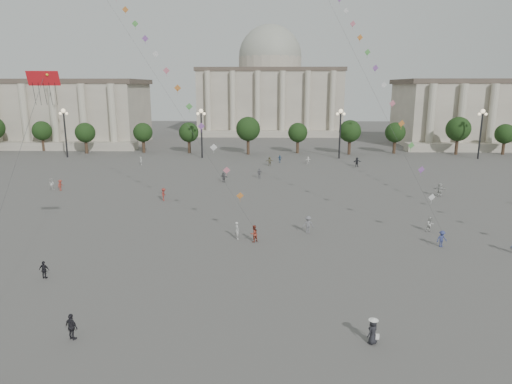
{
  "coord_description": "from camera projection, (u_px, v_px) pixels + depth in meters",
  "views": [
    {
      "loc": [
        -0.53,
        -29.09,
        15.3
      ],
      "look_at": [
        -1.61,
        12.0,
        5.78
      ],
      "focal_mm": 32.0,
      "sensor_mm": 36.0,
      "label": 1
    }
  ],
  "objects": [
    {
      "name": "dragon_kite",
      "position": [
        44.0,
        90.0,
        32.67
      ],
      "size": [
        2.26,
        7.51,
        20.09
      ],
      "color": "red",
      "rests_on": "ground"
    },
    {
      "name": "person_crowd_18",
      "position": [
        270.0,
        161.0,
        90.14
      ],
      "size": [
        1.7,
        1.05,
        1.75
      ],
      "primitive_type": "imported",
      "rotation": [
        0.0,
        0.0,
        3.5
      ],
      "color": "#7A7454",
      "rests_on": "ground"
    },
    {
      "name": "lamp_post_mid_west",
      "position": [
        201.0,
        124.0,
        98.67
      ],
      "size": [
        2.0,
        0.9,
        10.65
      ],
      "color": "#262628",
      "rests_on": "ground"
    },
    {
      "name": "kite_train_west",
      "position": [
        117.0,
        3.0,
        55.93
      ],
      "size": [
        32.61,
        28.9,
        61.93
      ],
      "color": "#3F3F3F",
      "rests_on": "ground"
    },
    {
      "name": "person_crowd_0",
      "position": [
        280.0,
        159.0,
        93.95
      ],
      "size": [
        0.98,
        0.52,
        1.59
      ],
      "primitive_type": "imported",
      "rotation": [
        0.0,
        0.0,
        0.15
      ],
      "color": "#38577E",
      "rests_on": "ground"
    },
    {
      "name": "person_crowd_2",
      "position": [
        60.0,
        185.0,
        68.61
      ],
      "size": [
        0.9,
        1.2,
        1.65
      ],
      "primitive_type": "imported",
      "rotation": [
        0.0,
        0.0,
        1.27
      ],
      "color": "#9E382B",
      "rests_on": "ground"
    },
    {
      "name": "person_crowd_9",
      "position": [
        357.0,
        162.0,
        89.16
      ],
      "size": [
        1.77,
        1.07,
        1.82
      ],
      "primitive_type": "imported",
      "rotation": [
        0.0,
        0.0,
        0.34
      ],
      "color": "black",
      "rests_on": "ground"
    },
    {
      "name": "tree_row",
      "position": [
        270.0,
        130.0,
        106.51
      ],
      "size": [
        137.12,
        5.12,
        8.0
      ],
      "color": "#34241A",
      "rests_on": "ground"
    },
    {
      "name": "ground",
      "position": [
        275.0,
        312.0,
        31.77
      ],
      "size": [
        360.0,
        360.0,
        0.0
      ],
      "primitive_type": "plane",
      "color": "#4F4C4A",
      "rests_on": "ground"
    },
    {
      "name": "person_crowd_19",
      "position": [
        430.0,
        224.0,
        49.07
      ],
      "size": [
        0.89,
        0.74,
        1.63
      ],
      "primitive_type": "imported",
      "rotation": [
        0.0,
        0.0,
        0.17
      ],
      "color": "#B5B5B1",
      "rests_on": "ground"
    },
    {
      "name": "person_crowd_16",
      "position": [
        259.0,
        173.0,
        77.89
      ],
      "size": [
        1.09,
        0.71,
        1.72
      ],
      "primitive_type": "imported",
      "rotation": [
        0.0,
        0.0,
        0.32
      ],
      "color": "slate",
      "rests_on": "ground"
    },
    {
      "name": "person_crowd_6",
      "position": [
        308.0,
        225.0,
        48.61
      ],
      "size": [
        1.24,
        0.73,
        1.89
      ],
      "primitive_type": "imported",
      "rotation": [
        0.0,
        0.0,
        6.26
      ],
      "color": "slate",
      "rests_on": "ground"
    },
    {
      "name": "person_crowd_1",
      "position": [
        52.0,
        184.0,
        69.24
      ],
      "size": [
        1.01,
        0.91,
        1.7
      ],
      "primitive_type": "imported",
      "rotation": [
        0.0,
        0.0,
        2.76
      ],
      "color": "silver",
      "rests_on": "ground"
    },
    {
      "name": "lamp_post_far_west",
      "position": [
        64.0,
        124.0,
        99.44
      ],
      "size": [
        2.0,
        0.9,
        10.65
      ],
      "color": "#262628",
      "rests_on": "ground"
    },
    {
      "name": "person_crowd_12",
      "position": [
        224.0,
        177.0,
        74.71
      ],
      "size": [
        1.45,
        1.42,
        1.66
      ],
      "primitive_type": "imported",
      "rotation": [
        0.0,
        0.0,
        2.38
      ],
      "color": "#5F5E62",
      "rests_on": "ground"
    },
    {
      "name": "kite_flyer_0",
      "position": [
        254.0,
        234.0,
        45.83
      ],
      "size": [
        1.07,
        1.06,
        1.75
      ],
      "primitive_type": "imported",
      "rotation": [
        0.0,
        0.0,
        3.89
      ],
      "color": "maroon",
      "rests_on": "ground"
    },
    {
      "name": "tourist_4",
      "position": [
        44.0,
        270.0,
        37.1
      ],
      "size": [
        0.9,
        0.45,
        1.49
      ],
      "primitive_type": "imported",
      "rotation": [
        0.0,
        0.0,
        3.04
      ],
      "color": "black",
      "rests_on": "ground"
    },
    {
      "name": "person_crowd_13",
      "position": [
        237.0,
        230.0,
        46.75
      ],
      "size": [
        0.68,
        0.79,
        1.82
      ],
      "primitive_type": "imported",
      "rotation": [
        0.0,
        0.0,
        2.0
      ],
      "color": "#B8B7B3",
      "rests_on": "ground"
    },
    {
      "name": "lamp_post_mid_east",
      "position": [
        340.0,
        124.0,
        97.9
      ],
      "size": [
        2.0,
        0.9,
        10.65
      ],
      "color": "#262628",
      "rests_on": "ground"
    },
    {
      "name": "tourist_1",
      "position": [
        72.0,
        327.0,
        28.08
      ],
      "size": [
        1.08,
        0.84,
        1.72
      ],
      "primitive_type": "imported",
      "rotation": [
        0.0,
        0.0,
        2.66
      ],
      "color": "black",
      "rests_on": "ground"
    },
    {
      "name": "kite_flyer_1",
      "position": [
        442.0,
        239.0,
        44.4
      ],
      "size": [
        1.19,
        0.86,
        1.65
      ],
      "primitive_type": "imported",
      "rotation": [
        0.0,
        0.0,
        0.25
      ],
      "color": "navy",
      "rests_on": "ground"
    },
    {
      "name": "person_crowd_7",
      "position": [
        440.0,
        190.0,
        65.01
      ],
      "size": [
        1.84,
        1.15,
        1.9
      ],
      "primitive_type": "imported",
      "rotation": [
        0.0,
        0.0,
        2.78
      ],
      "color": "#B4B4AF",
      "rests_on": "ground"
    },
    {
      "name": "person_crowd_10",
      "position": [
        141.0,
        161.0,
        91.14
      ],
      "size": [
        0.49,
        0.65,
        1.61
      ],
      "primitive_type": "imported",
      "rotation": [
        0.0,
        0.0,
        1.77
      ],
      "color": "silver",
      "rests_on": "ground"
    },
    {
      "name": "person_crowd_4",
      "position": [
        308.0,
        160.0,
        91.96
      ],
      "size": [
        1.46,
        1.12,
        1.54
      ],
      "primitive_type": "imported",
      "rotation": [
        0.0,
        0.0,
        3.68
      ],
      "color": "white",
      "rests_on": "ground"
    },
    {
      "name": "hall_central",
      "position": [
        270.0,
        90.0,
        154.4
      ],
      "size": [
        48.3,
        34.3,
        35.5
      ],
      "color": "gray",
      "rests_on": "ground"
    },
    {
      "name": "hat_person",
      "position": [
        373.0,
        331.0,
        27.64
      ],
      "size": [
        0.93,
        0.92,
        1.69
      ],
      "color": "black",
      "rests_on": "ground"
    },
    {
      "name": "person_crowd_17",
      "position": [
        164.0,
        194.0,
        62.59
      ],
      "size": [
        0.67,
        1.13,
        1.73
      ],
      "primitive_type": "imported",
      "rotation": [
        0.0,
        0.0,
        1.55
      ],
      "color": "maroon",
      "rests_on": "ground"
    },
    {
      "name": "lamp_post_far_east",
      "position": [
        482.0,
        125.0,
        97.13
      ],
      "size": [
        2.0,
        0.9,
        10.65
      ],
      "color": "#262628",
      "rests_on": "ground"
    }
  ]
}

